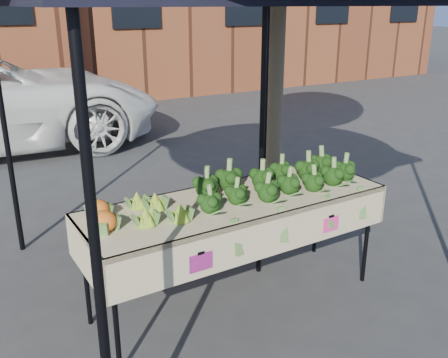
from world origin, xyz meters
TOP-DOWN VIEW (x-y plane):
  - ground at (0.00, 0.00)m, footprint 90.00×90.00m
  - table at (0.01, -0.14)m, footprint 2.42×0.86m
  - canopy at (0.08, 0.25)m, footprint 3.16×3.16m
  - broccoli_heap at (0.37, -0.12)m, footprint 1.51×0.54m
  - romanesco_cluster at (-0.66, -0.11)m, footprint 0.40×0.54m
  - cauliflower_pair at (-1.03, -0.08)m, footprint 0.20×0.40m
  - street_tree at (1.23, 1.10)m, footprint 2.37×2.37m

SIDE VIEW (x-z plane):
  - ground at x=0.00m, z-range 0.00..0.00m
  - table at x=0.01m, z-range 0.00..0.90m
  - cauliflower_pair at x=-1.03m, z-range 0.90..1.05m
  - romanesco_cluster at x=-0.66m, z-range 0.90..1.07m
  - broccoli_heap at x=0.37m, z-range 0.90..1.12m
  - canopy at x=0.08m, z-range 0.00..2.74m
  - street_tree at x=1.23m, z-range 0.00..4.68m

